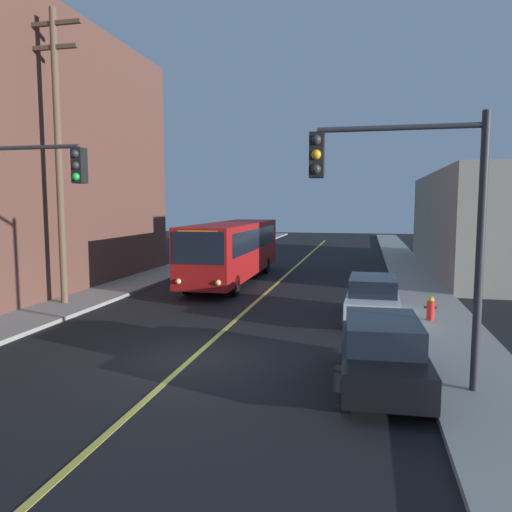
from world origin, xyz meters
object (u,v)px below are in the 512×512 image
object	(u,v)px
traffic_signal_left_corner	(21,201)
traffic_signal_right_corner	(407,200)
utility_pole_near	(58,146)
parked_car_white	(373,298)
city_bus	(234,248)
parked_car_black	(382,352)
fire_hydrant	(431,308)

from	to	relation	value
traffic_signal_left_corner	traffic_signal_right_corner	bearing A→B (deg)	-8.00
traffic_signal_left_corner	utility_pole_near	bearing A→B (deg)	112.89
traffic_signal_right_corner	parked_car_white	bearing A→B (deg)	94.69
parked_car_white	utility_pole_near	size ratio (longest dim) A/B	0.38
utility_pole_near	traffic_signal_left_corner	xyz separation A→B (m)	(2.16, -5.11, -2.22)
parked_car_white	utility_pole_near	world-z (taller)	utility_pole_near
city_bus	parked_car_black	world-z (taller)	city_bus
utility_pole_near	fire_hydrant	size ratio (longest dim) A/B	13.93
parked_car_black	fire_hydrant	distance (m)	6.83
traffic_signal_left_corner	traffic_signal_right_corner	distance (m)	10.93
traffic_signal_left_corner	fire_hydrant	distance (m)	13.82
parked_car_white	fire_hydrant	distance (m)	2.01
city_bus	traffic_signal_left_corner	xyz separation A→B (m)	(-2.98, -12.96, 2.49)
parked_car_black	utility_pole_near	size ratio (longest dim) A/B	0.38
parked_car_black	parked_car_white	bearing A→B (deg)	91.07
parked_car_white	fire_hydrant	xyz separation A→B (m)	(1.99, -0.02, -0.26)
parked_car_white	utility_pole_near	distance (m)	13.67
city_bus	fire_hydrant	size ratio (longest dim) A/B	14.50
utility_pole_near	city_bus	bearing A→B (deg)	56.80
city_bus	utility_pole_near	distance (m)	10.49
city_bus	fire_hydrant	world-z (taller)	city_bus
parked_car_white	traffic_signal_left_corner	xyz separation A→B (m)	(-10.27, -5.19, 3.46)
parked_car_black	parked_car_white	xyz separation A→B (m)	(-0.12, 6.59, 0.00)
fire_hydrant	traffic_signal_right_corner	bearing A→B (deg)	-102.13
traffic_signal_left_corner	fire_hydrant	size ratio (longest dim) A/B	7.14
utility_pole_near	traffic_signal_left_corner	size ratio (longest dim) A/B	1.95
fire_hydrant	parked_car_black	bearing A→B (deg)	-105.86
parked_car_black	fire_hydrant	bearing A→B (deg)	74.14
utility_pole_near	traffic_signal_right_corner	size ratio (longest dim) A/B	1.95
traffic_signal_right_corner	fire_hydrant	distance (m)	7.79
utility_pole_near	traffic_signal_right_corner	distance (m)	14.74
city_bus	utility_pole_near	bearing A→B (deg)	-123.20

